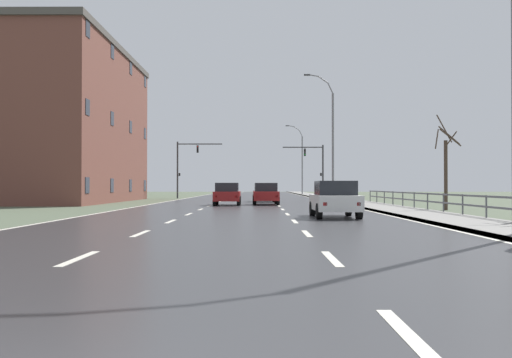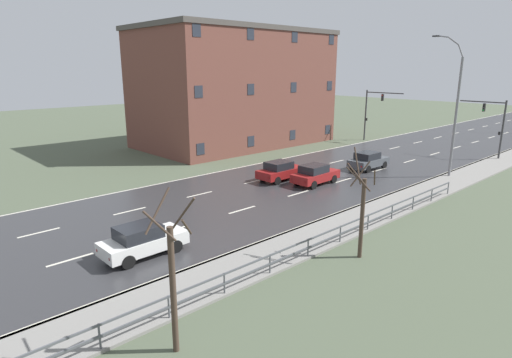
{
  "view_description": "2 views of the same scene",
  "coord_description": "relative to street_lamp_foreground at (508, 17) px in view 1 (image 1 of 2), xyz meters",
  "views": [
    {
      "loc": [
        1.0,
        -2.97,
        1.36
      ],
      "look_at": [
        0.67,
        56.91,
        2.09
      ],
      "focal_mm": 39.53,
      "sensor_mm": 36.0,
      "label": 1
    },
    {
      "loc": [
        21.96,
        12.04,
        8.86
      ],
      "look_at": [
        0.0,
        32.37,
        1.01
      ],
      "focal_mm": 29.95,
      "sensor_mm": 36.0,
      "label": 2
    }
  ],
  "objects": [
    {
      "name": "bare_tree_mid",
      "position": [
        4.02,
        17.02,
        -3.35
      ],
      "size": [
        1.36,
        1.41,
        5.35
      ],
      "color": "#423328",
      "rests_on": "ground"
    },
    {
      "name": "ground_plane",
      "position": [
        -7.43,
        36.49,
        -5.79
      ],
      "size": [
        160.0,
        160.0,
        0.12
      ],
      "color": "#4C5642"
    },
    {
      "name": "traffic_signal_left",
      "position": [
        -14.46,
        46.77,
        -1.67
      ],
      "size": [
        4.96,
        0.36,
        6.18
      ],
      "color": "#38383A",
      "rests_on": "ground"
    },
    {
      "name": "brick_building",
      "position": [
        -24.4,
        33.23,
        0.85
      ],
      "size": [
        12.84,
        22.09,
        13.12
      ],
      "color": "brown",
      "rests_on": "ground"
    },
    {
      "name": "street_lamp_midground",
      "position": [
        0.0,
        35.78,
        -0.16
      ],
      "size": [
        2.68,
        0.24,
        11.4
      ],
      "color": "slate",
      "rests_on": "ground"
    },
    {
      "name": "road_asphalt_strip",
      "position": [
        -7.43,
        48.49,
        -5.72
      ],
      "size": [
        14.0,
        120.0,
        0.03
      ],
      "color": "#303033",
      "rests_on": "ground"
    },
    {
      "name": "car_far_right",
      "position": [
        -8.65,
        24.67,
        -4.92
      ],
      "size": [
        1.87,
        4.12,
        1.57
      ],
      "rotation": [
        0.0,
        0.0,
        0.01
      ],
      "color": "maroon",
      "rests_on": "ground"
    },
    {
      "name": "guardrail",
      "position": [
        2.42,
        12.57,
        -5.02
      ],
      "size": [
        0.07,
        35.72,
        1.0
      ],
      "color": "#515459",
      "rests_on": "ground"
    },
    {
      "name": "sidewalk_right",
      "position": [
        1.0,
        48.49,
        -5.67
      ],
      "size": [
        3.0,
        120.0,
        0.12
      ],
      "color": "gray",
      "rests_on": "ground"
    },
    {
      "name": "car_distant",
      "position": [
        -3.21,
        9.5,
        -4.92
      ],
      "size": [
        1.88,
        4.12,
        1.57
      ],
      "rotation": [
        0.0,
        0.0,
        0.01
      ],
      "color": "silver",
      "rests_on": "ground"
    },
    {
      "name": "car_near_right",
      "position": [
        -6.01,
        33.24,
        -4.92
      ],
      "size": [
        1.9,
        4.14,
        1.57
      ],
      "rotation": [
        0.0,
        0.0,
        -0.02
      ],
      "color": "#474C51",
      "rests_on": "ground"
    },
    {
      "name": "street_lamp_distant",
      "position": [
        -0.0,
        71.56,
        -0.52
      ],
      "size": [
        2.65,
        0.24,
        10.67
      ],
      "color": "slate",
      "rests_on": "ground"
    },
    {
      "name": "traffic_signal_right",
      "position": [
        -0.3,
        46.35,
        -1.94
      ],
      "size": [
        4.43,
        0.36,
        5.79
      ],
      "color": "#38383A",
      "rests_on": "ground"
    },
    {
      "name": "car_mid_centre",
      "position": [
        -5.96,
        25.77,
        -4.92
      ],
      "size": [
        1.92,
        4.14,
        1.57
      ],
      "rotation": [
        0.0,
        0.0,
        0.02
      ],
      "color": "maroon",
      "rests_on": "ground"
    },
    {
      "name": "street_lamp_foreground",
      "position": [
        0.0,
        0.0,
        0.0
      ],
      "size": [
        2.76,
        0.24,
        11.75
      ],
      "color": "slate",
      "rests_on": "ground"
    }
  ]
}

